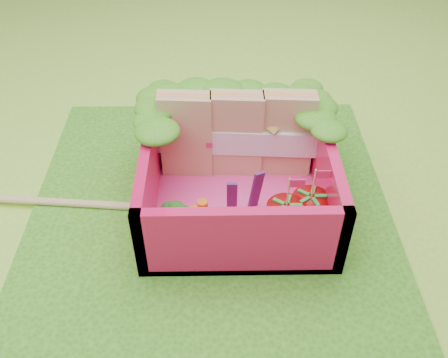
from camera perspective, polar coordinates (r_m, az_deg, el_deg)
ground at (r=3.71m, az=-1.49°, el=-3.05°), size 14.00×14.00×0.00m
placemat at (r=3.70m, az=-1.49°, el=-2.89°), size 2.60×2.60×0.03m
bento_floor at (r=3.66m, az=1.51°, el=-2.63°), size 1.30×1.30×0.05m
bento_box at (r=3.49m, az=1.58°, el=0.32°), size 1.30×1.30×0.55m
lettuce_ruffle at (r=3.66m, az=1.41°, el=9.11°), size 1.43×0.83×0.11m
sandwich_stack at (r=3.69m, az=1.49°, el=5.06°), size 1.23×0.25×0.67m
broccoli at (r=3.29m, az=-5.65°, el=-4.06°), size 0.31×0.31×0.26m
carrot_sticks at (r=3.33m, az=-2.87°, el=-4.56°), size 0.13×0.11×0.27m
purple_wedges at (r=3.40m, az=2.32°, el=-1.82°), size 0.24×0.13×0.38m
strawberry_left at (r=3.33m, az=6.99°, el=-4.64°), size 0.26×0.26×0.50m
strawberry_right at (r=3.43m, az=9.74°, el=-3.49°), size 0.25×0.25×0.49m
snap_peas at (r=3.56m, az=9.69°, el=-3.71°), size 0.33×0.43×0.05m
chopsticks at (r=3.78m, az=-15.47°, el=-2.74°), size 2.15×0.26×0.04m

